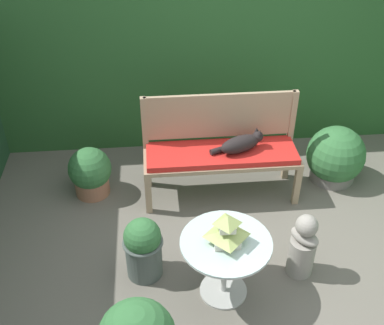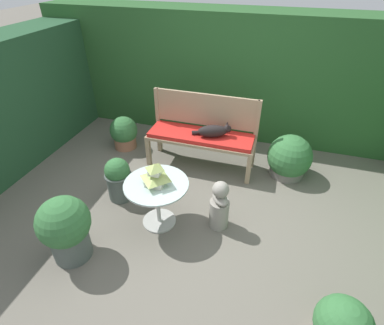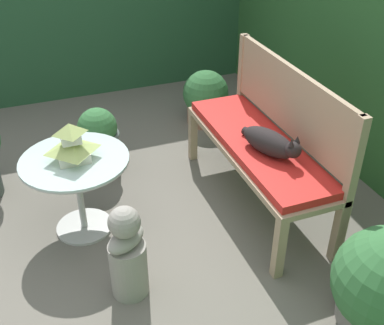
% 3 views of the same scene
% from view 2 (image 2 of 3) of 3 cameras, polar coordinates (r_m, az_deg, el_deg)
% --- Properties ---
extents(ground, '(30.00, 30.00, 0.00)m').
position_cam_2_polar(ground, '(3.67, 0.48, -9.42)').
color(ground, '#666056').
extents(foliage_hedge_back, '(6.40, 0.77, 1.92)m').
position_cam_2_polar(foliage_hedge_back, '(5.11, 8.32, 16.29)').
color(foliage_hedge_back, '#285628').
rests_on(foliage_hedge_back, ground).
extents(garden_bench, '(1.50, 0.48, 0.53)m').
position_cam_2_polar(garden_bench, '(4.18, 1.69, 4.61)').
color(garden_bench, tan).
rests_on(garden_bench, ground).
extents(bench_backrest, '(1.50, 0.06, 1.02)m').
position_cam_2_polar(bench_backrest, '(4.24, 2.57, 9.28)').
color(bench_backrest, tan).
rests_on(bench_backrest, ground).
extents(cat, '(0.53, 0.30, 0.20)m').
position_cam_2_polar(cat, '(4.06, 4.13, 6.03)').
color(cat, black).
rests_on(cat, garden_bench).
extents(patio_table, '(0.70, 0.70, 0.57)m').
position_cam_2_polar(patio_table, '(3.28, -6.71, -5.62)').
color(patio_table, '#B7B7B2').
rests_on(patio_table, ground).
extents(pagoda_birdhouse, '(0.26, 0.26, 0.25)m').
position_cam_2_polar(pagoda_birdhouse, '(3.14, -6.99, -2.43)').
color(pagoda_birdhouse, silver).
rests_on(pagoda_birdhouse, patio_table).
extents(garden_bust, '(0.27, 0.29, 0.62)m').
position_cam_2_polar(garden_bust, '(3.34, 5.25, -8.28)').
color(garden_bust, gray).
rests_on(garden_bust, ground).
extents(potted_plant_bench_right, '(0.60, 0.60, 0.60)m').
position_cam_2_polar(potted_plant_bench_right, '(4.31, 18.02, 0.73)').
color(potted_plant_bench_right, slate).
rests_on(potted_plant_bench_right, ground).
extents(potted_plant_bench_left, '(0.33, 0.33, 0.57)m').
position_cam_2_polar(potted_plant_bench_left, '(3.80, -13.82, -2.94)').
color(potted_plant_bench_left, '#4C5651').
rests_on(potted_plant_bench_left, ground).
extents(potted_plant_table_far, '(0.43, 0.43, 0.52)m').
position_cam_2_polar(potted_plant_table_far, '(4.85, -12.81, 5.51)').
color(potted_plant_table_far, '#9E664C').
rests_on(potted_plant_table_far, ground).
extents(potted_plant_path_edge, '(0.51, 0.51, 0.73)m').
position_cam_2_polar(potted_plant_path_edge, '(3.21, -22.95, -11.39)').
color(potted_plant_path_edge, '#4C5651').
rests_on(potted_plant_path_edge, ground).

